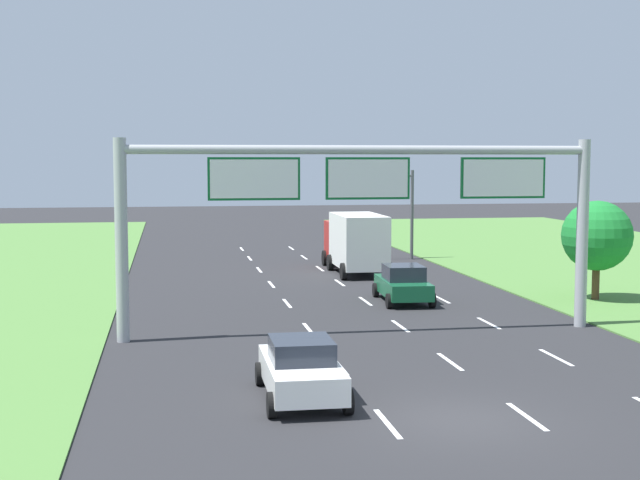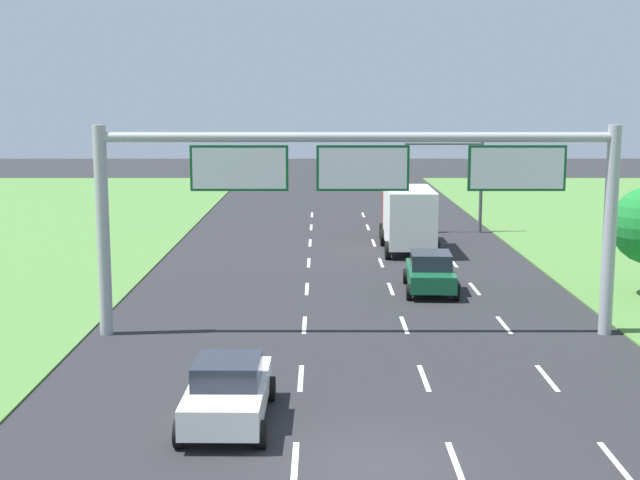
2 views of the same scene
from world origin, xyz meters
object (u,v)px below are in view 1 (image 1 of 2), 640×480
at_px(sign_gantry, 367,196).
at_px(car_lead_silver, 301,369).
at_px(car_near_red, 403,284).
at_px(box_truck, 355,241).
at_px(traffic_light_mast, 382,198).
at_px(roadside_tree_mid, 597,236).

bearing_deg(sign_gantry, car_lead_silver, -113.47).
bearing_deg(car_near_red, box_truck, 92.63).
bearing_deg(traffic_light_mast, car_near_red, -100.45).
xyz_separation_m(car_near_red, box_truck, (0.08, 10.46, 0.94)).
xyz_separation_m(car_lead_silver, sign_gantry, (3.60, 8.30, 4.16)).
bearing_deg(sign_gantry, roadside_tree_mid, 25.76).
height_order(box_truck, traffic_light_mast, traffic_light_mast).
bearing_deg(traffic_light_mast, car_lead_silver, -107.37).
xyz_separation_m(box_truck, sign_gantry, (-3.24, -17.10, 3.20)).
distance_m(sign_gantry, roadside_tree_mid, 13.19).
bearing_deg(car_lead_silver, car_near_red, 66.27).
relative_size(car_lead_silver, roadside_tree_mid, 0.97).
xyz_separation_m(traffic_light_mast, roadside_tree_mid, (5.56, -17.30, -0.98)).
bearing_deg(sign_gantry, car_near_red, 64.55).
distance_m(car_near_red, traffic_light_mast, 16.86).
height_order(car_lead_silver, traffic_light_mast, traffic_light_mast).
xyz_separation_m(car_near_red, car_lead_silver, (-6.77, -14.95, -0.02)).
height_order(car_near_red, roadside_tree_mid, roadside_tree_mid).
bearing_deg(car_near_red, car_lead_silver, -111.31).
height_order(traffic_light_mast, roadside_tree_mid, traffic_light_mast).
relative_size(sign_gantry, roadside_tree_mid, 3.87).
bearing_deg(roadside_tree_mid, sign_gantry, -154.24).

